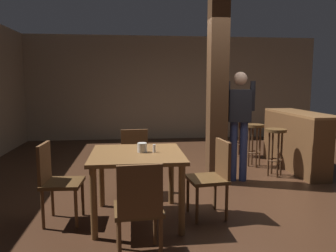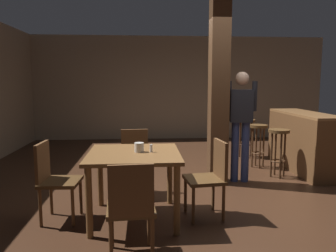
{
  "view_description": "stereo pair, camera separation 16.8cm",
  "coord_description": "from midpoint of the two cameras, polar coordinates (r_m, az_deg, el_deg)",
  "views": [
    {
      "loc": [
        -1.19,
        -4.53,
        1.56
      ],
      "look_at": [
        -0.67,
        0.03,
        0.95
      ],
      "focal_mm": 35.0,
      "sensor_mm": 36.0,
      "label": 1
    },
    {
      "loc": [
        -1.03,
        -4.55,
        1.56
      ],
      "look_at": [
        -0.67,
        0.03,
        0.95
      ],
      "focal_mm": 35.0,
      "sensor_mm": 36.0,
      "label": 2
    }
  ],
  "objects": [
    {
      "name": "dining_table",
      "position": [
        3.73,
        -4.64,
        -6.41
      ],
      "size": [
        1.02,
        1.02,
        0.78
      ],
      "color": "brown",
      "rests_on": "ground_plane"
    },
    {
      "name": "napkin_cup",
      "position": [
        3.71,
        -3.76,
        -3.74
      ],
      "size": [
        0.11,
        0.11,
        0.11
      ],
      "primitive_type": "cylinder",
      "color": "beige",
      "rests_on": "dining_table"
    },
    {
      "name": "chair_south",
      "position": [
        2.91,
        -4.78,
        -13.64
      ],
      "size": [
        0.45,
        0.45,
        0.89
      ],
      "color": "#4C3319",
      "rests_on": "ground_plane"
    },
    {
      "name": "bar_stool_near",
      "position": [
        5.7,
        19.5,
        -2.61
      ],
      "size": [
        0.34,
        0.34,
        0.8
      ],
      "color": "#4C3319",
      "rests_on": "ground_plane"
    },
    {
      "name": "salt_shaker",
      "position": [
        3.7,
        -1.65,
        -3.9
      ],
      "size": [
        0.03,
        0.03,
        0.09
      ],
      "primitive_type": "cylinder",
      "color": "silver",
      "rests_on": "dining_table"
    },
    {
      "name": "chair_north",
      "position": [
        4.61,
        -4.7,
        -5.63
      ],
      "size": [
        0.45,
        0.45,
        0.89
      ],
      "color": "#4C3319",
      "rests_on": "ground_plane"
    },
    {
      "name": "standing_person",
      "position": [
        5.22,
        13.5,
        1.26
      ],
      "size": [
        0.47,
        0.25,
        1.72
      ],
      "color": "black",
      "rests_on": "ground_plane"
    },
    {
      "name": "ground_plane",
      "position": [
        4.93,
        9.02,
        -10.95
      ],
      "size": [
        10.8,
        10.8,
        0.0
      ],
      "primitive_type": "plane",
      "color": "#382114"
    },
    {
      "name": "bar_counter",
      "position": [
        6.29,
        22.53,
        -2.43
      ],
      "size": [
        0.56,
        1.83,
        1.03
      ],
      "color": "brown",
      "rests_on": "ground_plane"
    },
    {
      "name": "pillar",
      "position": [
        5.09,
        9.75,
        5.7
      ],
      "size": [
        0.28,
        0.28,
        2.8
      ],
      "primitive_type": "cube",
      "color": "#4C301C",
      "rests_on": "ground_plane"
    },
    {
      "name": "bar_stool_mid",
      "position": [
        6.25,
        16.2,
        -1.71
      ],
      "size": [
        0.32,
        0.32,
        0.79
      ],
      "color": "#4C3319",
      "rests_on": "ground_plane"
    },
    {
      "name": "chair_west",
      "position": [
        3.9,
        -18.14,
        -8.46
      ],
      "size": [
        0.44,
        0.44,
        0.89
      ],
      "color": "#4C3319",
      "rests_on": "ground_plane"
    },
    {
      "name": "chair_east",
      "position": [
        3.85,
        8.67,
        -8.36
      ],
      "size": [
        0.47,
        0.47,
        0.89
      ],
      "color": "#4C3319",
      "rests_on": "ground_plane"
    },
    {
      "name": "bar_stool_far",
      "position": [
        7.04,
        14.09,
        -0.43
      ],
      "size": [
        0.37,
        0.37,
        0.79
      ],
      "color": "#4C3319",
      "rests_on": "ground_plane"
    },
    {
      "name": "wall_back",
      "position": [
        9.11,
        2.62,
        6.62
      ],
      "size": [
        8.0,
        0.1,
        2.8
      ],
      "primitive_type": "cube",
      "color": "gray",
      "rests_on": "ground_plane"
    }
  ]
}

